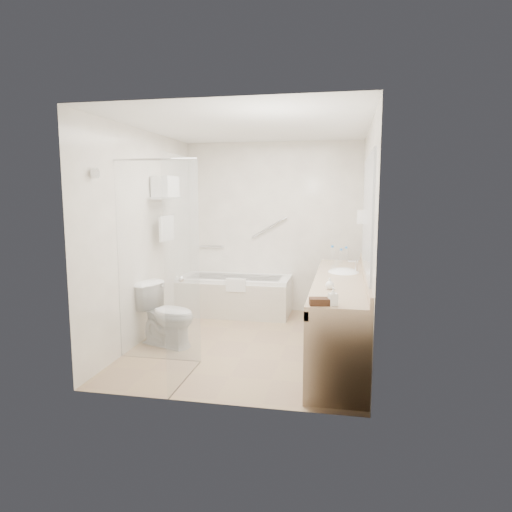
% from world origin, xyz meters
% --- Properties ---
extents(floor, '(3.20, 3.20, 0.00)m').
position_xyz_m(floor, '(0.00, 0.00, 0.00)').
color(floor, '#9C7D60').
rests_on(floor, ground).
extents(ceiling, '(2.60, 3.20, 0.10)m').
position_xyz_m(ceiling, '(0.00, 0.00, 2.50)').
color(ceiling, white).
rests_on(ceiling, wall_back).
extents(wall_back, '(2.60, 0.10, 2.50)m').
position_xyz_m(wall_back, '(0.00, 1.60, 1.25)').
color(wall_back, white).
rests_on(wall_back, ground).
extents(wall_front, '(2.60, 0.10, 2.50)m').
position_xyz_m(wall_front, '(0.00, -1.60, 1.25)').
color(wall_front, white).
rests_on(wall_front, ground).
extents(wall_left, '(0.10, 3.20, 2.50)m').
position_xyz_m(wall_left, '(-1.30, 0.00, 1.25)').
color(wall_left, white).
rests_on(wall_left, ground).
extents(wall_right, '(0.10, 3.20, 2.50)m').
position_xyz_m(wall_right, '(1.30, 0.00, 1.25)').
color(wall_right, white).
rests_on(wall_right, ground).
extents(bathtub, '(1.60, 0.73, 0.59)m').
position_xyz_m(bathtub, '(-0.50, 1.24, 0.28)').
color(bathtub, white).
rests_on(bathtub, floor).
extents(grab_bar_short, '(0.40, 0.03, 0.03)m').
position_xyz_m(grab_bar_short, '(-0.95, 1.56, 0.95)').
color(grab_bar_short, silver).
rests_on(grab_bar_short, wall_back).
extents(grab_bar_long, '(0.53, 0.03, 0.33)m').
position_xyz_m(grab_bar_long, '(-0.05, 1.56, 1.25)').
color(grab_bar_long, silver).
rests_on(grab_bar_long, wall_back).
extents(shower_enclosure, '(0.96, 0.91, 2.11)m').
position_xyz_m(shower_enclosure, '(-0.63, -0.93, 1.07)').
color(shower_enclosure, silver).
rests_on(shower_enclosure, floor).
extents(towel_shelf, '(0.24, 0.55, 0.81)m').
position_xyz_m(towel_shelf, '(-1.17, 0.35, 1.75)').
color(towel_shelf, silver).
rests_on(towel_shelf, wall_left).
extents(vanity_counter, '(0.55, 2.70, 0.95)m').
position_xyz_m(vanity_counter, '(1.02, -0.15, 0.64)').
color(vanity_counter, tan).
rests_on(vanity_counter, floor).
extents(sink, '(0.40, 0.52, 0.14)m').
position_xyz_m(sink, '(1.05, 0.25, 0.82)').
color(sink, white).
rests_on(sink, vanity_counter).
extents(faucet, '(0.03, 0.03, 0.14)m').
position_xyz_m(faucet, '(1.20, 0.25, 0.93)').
color(faucet, silver).
rests_on(faucet, vanity_counter).
extents(mirror, '(0.02, 2.00, 1.20)m').
position_xyz_m(mirror, '(1.29, -0.15, 1.55)').
color(mirror, '#A6ACB2').
rests_on(mirror, wall_right).
extents(hairdryer_unit, '(0.08, 0.10, 0.18)m').
position_xyz_m(hairdryer_unit, '(1.25, 1.05, 1.45)').
color(hairdryer_unit, white).
rests_on(hairdryer_unit, wall_right).
extents(toilet, '(0.83, 0.63, 0.72)m').
position_xyz_m(toilet, '(-0.95, -0.25, 0.36)').
color(toilet, white).
rests_on(toilet, floor).
extents(amenity_basket, '(0.19, 0.14, 0.06)m').
position_xyz_m(amenity_basket, '(0.87, -1.40, 0.88)').
color(amenity_basket, '#412317').
rests_on(amenity_basket, vanity_counter).
extents(soap_bottle_a, '(0.12, 0.17, 0.07)m').
position_xyz_m(soap_bottle_a, '(0.98, -1.40, 0.88)').
color(soap_bottle_a, white).
rests_on(soap_bottle_a, vanity_counter).
extents(soap_bottle_b, '(0.09, 0.11, 0.08)m').
position_xyz_m(soap_bottle_b, '(0.93, -0.76, 0.89)').
color(soap_bottle_b, white).
rests_on(soap_bottle_b, vanity_counter).
extents(water_bottle_left, '(0.06, 0.06, 0.19)m').
position_xyz_m(water_bottle_left, '(1.02, 0.94, 0.94)').
color(water_bottle_left, silver).
rests_on(water_bottle_left, vanity_counter).
extents(water_bottle_mid, '(0.07, 0.07, 0.21)m').
position_xyz_m(water_bottle_mid, '(0.90, 1.07, 0.95)').
color(water_bottle_mid, silver).
rests_on(water_bottle_mid, vanity_counter).
extents(water_bottle_right, '(0.06, 0.06, 0.20)m').
position_xyz_m(water_bottle_right, '(1.08, 1.10, 0.94)').
color(water_bottle_right, silver).
rests_on(water_bottle_right, vanity_counter).
extents(drinking_glass_near, '(0.08, 0.08, 0.08)m').
position_xyz_m(drinking_glass_near, '(0.94, 0.21, 0.89)').
color(drinking_glass_near, silver).
rests_on(drinking_glass_near, vanity_counter).
extents(drinking_glass_far, '(0.07, 0.07, 0.09)m').
position_xyz_m(drinking_glass_far, '(0.97, 0.63, 0.89)').
color(drinking_glass_far, silver).
rests_on(drinking_glass_far, vanity_counter).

